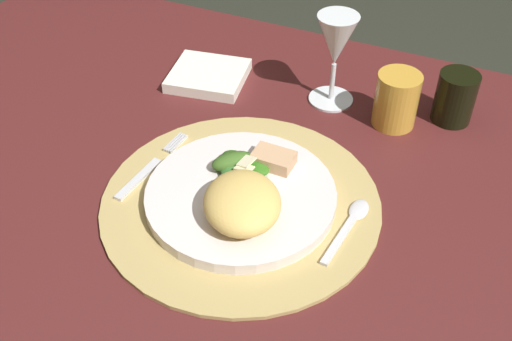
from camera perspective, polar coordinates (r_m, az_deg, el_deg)
The scene contains 12 objects.
dining_table at distance 0.99m, azimuth -3.10°, elevation -6.68°, with size 1.32×0.88×0.71m.
placemat at distance 0.83m, azimuth -1.42°, elevation -2.95°, with size 0.38×0.38×0.01m, color tan.
dinner_plate at distance 0.83m, azimuth -1.43°, elevation -2.37°, with size 0.26×0.26×0.02m, color silver.
pasta_serving at distance 0.77m, azimuth -1.30°, elevation -3.00°, with size 0.12×0.10×0.05m, color #E4BB60.
salad_greens at distance 0.85m, azimuth -1.75°, elevation 0.68°, with size 0.09×0.07×0.02m.
bread_piece at distance 0.85m, azimuth 1.61°, elevation 1.07°, with size 0.06×0.04×0.02m, color tan.
fork at distance 0.89m, azimuth -9.90°, elevation 0.19°, with size 0.03×0.16×0.00m.
spoon at distance 0.81m, azimuth 8.90°, elevation -4.61°, with size 0.03×0.13×0.01m.
napkin at distance 1.07m, azimuth -4.46°, elevation 8.78°, with size 0.12×0.12×0.02m, color white.
wine_glass at distance 0.98m, azimuth 7.45°, elevation 11.53°, with size 0.07×0.07×0.15m.
amber_tumbler at distance 0.97m, azimuth 12.92°, elevation 6.42°, with size 0.07×0.07×0.09m, color gold.
dark_tumbler at distance 1.01m, azimuth 18.02°, elevation 6.48°, with size 0.06×0.06×0.08m, color black.
Camera 1 is at (0.32, -0.58, 1.30)m, focal length 43.03 mm.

